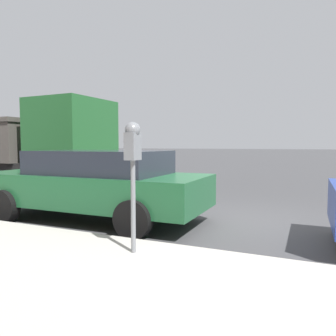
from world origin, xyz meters
The scene contains 4 objects.
ground_plane centered at (0.00, 0.00, 0.00)m, with size 220.00×220.00×0.00m, color #424244.
parking_meter centered at (-2.73, 0.89, 1.41)m, with size 0.21×0.19×1.63m.
car_green centered at (-0.88, 2.85, 0.75)m, with size 2.06×4.62×1.39m.
dump_truck centered at (2.89, 8.96, 1.56)m, with size 2.91×7.47×3.05m.
Camera 1 is at (-6.24, -1.14, 1.51)m, focal length 35.00 mm.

